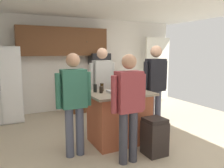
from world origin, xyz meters
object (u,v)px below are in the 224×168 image
(mug_ceramic_white, at_px, (132,86))
(person_host_foreground, at_px, (129,102))
(person_elder_center, at_px, (155,82))
(person_guest_by_door, at_px, (74,98))
(glass_dark_ale, at_px, (117,87))
(glass_short_whisky, at_px, (95,88))
(person_guest_right, at_px, (102,83))
(glass_pilsner, at_px, (101,90))
(serving_tray, at_px, (121,91))
(microwave_over_range, at_px, (99,59))
(refrigerator, at_px, (0,85))
(kitchen_island, at_px, (119,117))
(glass_stout_tall, at_px, (102,87))
(trash_bin, at_px, (154,137))

(mug_ceramic_white, bearing_deg, person_host_foreground, -123.68)
(person_elder_center, relative_size, person_guest_by_door, 1.08)
(glass_dark_ale, height_order, glass_short_whisky, glass_short_whisky)
(person_guest_right, distance_m, mug_ceramic_white, 0.69)
(glass_dark_ale, bearing_deg, glass_pilsner, -157.80)
(serving_tray, bearing_deg, person_guest_right, 90.31)
(microwave_over_range, distance_m, glass_pilsner, 2.59)
(refrigerator, distance_m, person_guest_right, 2.49)
(person_guest_right, xyz_separation_m, person_guest_by_door, (-0.91, -0.95, -0.06))
(refrigerator, height_order, person_guest_right, refrigerator)
(refrigerator, xyz_separation_m, kitchen_island, (1.95, -2.32, -0.41))
(person_elder_center, distance_m, glass_stout_tall, 1.15)
(refrigerator, xyz_separation_m, glass_short_whisky, (1.56, -2.10, 0.12))
(microwave_over_range, height_order, glass_pilsner, microwave_over_range)
(glass_stout_tall, relative_size, glass_dark_ale, 1.14)
(person_guest_right, bearing_deg, glass_short_whisky, -34.22)
(kitchen_island, height_order, person_guest_by_door, person_guest_by_door)
(mug_ceramic_white, bearing_deg, serving_tray, -147.95)
(person_guest_by_door, relative_size, glass_pilsner, 13.36)
(glass_pilsner, distance_m, serving_tray, 0.36)
(glass_dark_ale, bearing_deg, mug_ceramic_white, -5.84)
(microwave_over_range, xyz_separation_m, glass_short_whisky, (-1.04, -2.22, -0.44))
(person_elder_center, distance_m, serving_tray, 0.92)
(refrigerator, height_order, glass_short_whisky, refrigerator)
(person_elder_center, xyz_separation_m, glass_stout_tall, (-1.14, 0.11, -0.03))
(microwave_over_range, xyz_separation_m, mug_ceramic_white, (-0.26, -2.22, -0.46))
(trash_bin, bearing_deg, person_elder_center, 53.19)
(glass_short_whisky, height_order, serving_tray, glass_short_whisky)
(microwave_over_range, height_order, mug_ceramic_white, microwave_over_range)
(person_elder_center, bearing_deg, microwave_over_range, -92.39)
(serving_tray, bearing_deg, microwave_over_range, 75.45)
(refrigerator, xyz_separation_m, microwave_over_range, (2.60, 0.12, 0.56))
(person_host_foreground, distance_m, trash_bin, 0.83)
(person_host_foreground, bearing_deg, glass_dark_ale, -0.01)
(person_elder_center, xyz_separation_m, serving_tray, (-0.90, -0.17, -0.08))
(person_elder_center, xyz_separation_m, glass_pilsner, (-1.24, -0.06, -0.04))
(person_guest_by_door, height_order, glass_stout_tall, person_guest_by_door)
(microwave_over_range, distance_m, person_guest_right, 1.83)
(person_guest_right, height_order, serving_tray, person_guest_right)
(mug_ceramic_white, bearing_deg, glass_dark_ale, 174.16)
(person_guest_right, bearing_deg, trash_bin, 10.69)
(microwave_over_range, relative_size, glass_pilsner, 4.54)
(glass_pilsner, bearing_deg, refrigerator, 125.89)
(person_guest_right, height_order, person_guest_by_door, person_guest_right)
(mug_ceramic_white, distance_m, trash_bin, 1.15)
(glass_pilsner, bearing_deg, serving_tray, -16.91)
(person_host_foreground, bearing_deg, glass_stout_tall, 17.41)
(trash_bin, bearing_deg, kitchen_island, 111.13)
(glass_dark_ale, height_order, serving_tray, glass_dark_ale)
(microwave_over_range, bearing_deg, person_elder_center, -83.60)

